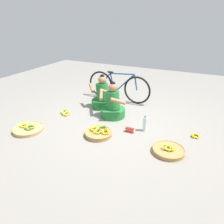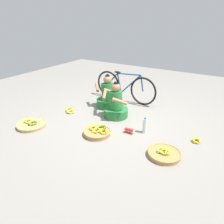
% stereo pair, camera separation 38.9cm
% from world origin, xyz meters
% --- Properties ---
extents(ground_plane, '(10.00, 10.00, 0.00)m').
position_xyz_m(ground_plane, '(0.00, 0.00, 0.00)').
color(ground_plane, gray).
extents(vendor_woman_front, '(0.72, 0.54, 0.78)m').
position_xyz_m(vendor_woman_front, '(-0.22, 0.30, 0.25)').
color(vendor_woman_front, '#237233').
rests_on(vendor_woman_front, ground).
extents(vendor_woman_behind, '(0.72, 0.52, 0.79)m').
position_xyz_m(vendor_woman_behind, '(-0.65, 0.66, 0.25)').
color(vendor_woman_behind, '#237233').
rests_on(vendor_woman_behind, ground).
extents(bicycle_leaning, '(1.70, 0.15, 0.73)m').
position_xyz_m(bicycle_leaning, '(-0.52, 1.23, 0.36)').
color(bicycle_leaning, black).
rests_on(bicycle_leaning, ground).
extents(banana_basket_back_left, '(0.49, 0.49, 0.15)m').
position_xyz_m(banana_basket_back_left, '(-0.11, -0.53, 0.05)').
color(banana_basket_back_left, '#A87F47').
rests_on(banana_basket_back_left, ground).
extents(banana_basket_back_right, '(0.51, 0.51, 0.13)m').
position_xyz_m(banana_basket_back_right, '(1.14, -0.51, 0.04)').
color(banana_basket_back_right, '#A87F47').
rests_on(banana_basket_back_right, ground).
extents(banana_basket_near_bicycle, '(0.57, 0.57, 0.13)m').
position_xyz_m(banana_basket_near_bicycle, '(-1.39, -0.95, 0.04)').
color(banana_basket_near_bicycle, tan).
rests_on(banana_basket_near_bicycle, ground).
extents(loose_bananas_front_right, '(0.17, 0.18, 0.08)m').
position_xyz_m(loose_bananas_front_right, '(1.48, 0.16, 0.03)').
color(loose_bananas_front_right, gold).
rests_on(loose_bananas_front_right, ground).
extents(loose_bananas_mid_left, '(0.28, 0.28, 0.10)m').
position_xyz_m(loose_bananas_mid_left, '(-1.21, -0.04, 0.03)').
color(loose_bananas_mid_left, yellow).
rests_on(loose_bananas_mid_left, ground).
extents(water_bottle, '(0.08, 0.08, 0.30)m').
position_xyz_m(water_bottle, '(0.59, -0.01, 0.14)').
color(water_bottle, silver).
rests_on(water_bottle, ground).
extents(packet_carton_stack, '(0.17, 0.07, 0.09)m').
position_xyz_m(packet_carton_stack, '(0.36, -0.18, 0.04)').
color(packet_carton_stack, red).
rests_on(packet_carton_stack, ground).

